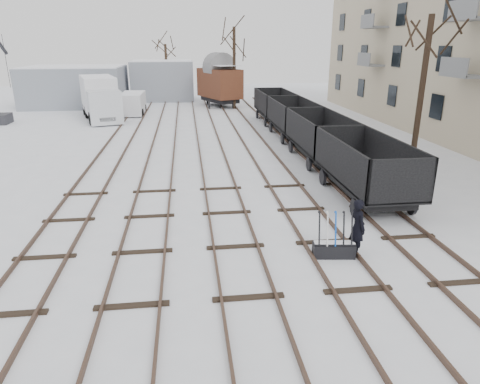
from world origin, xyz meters
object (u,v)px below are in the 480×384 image
object	(u,v)px
lorry	(100,98)
ground_frame	(334,249)
freight_wagon_a	(364,176)
worker	(358,227)
panel_van	(133,103)
box_van_wagon	(219,82)

from	to	relation	value
lorry	ground_frame	bearing A→B (deg)	-83.35
ground_frame	freight_wagon_a	size ratio (longest dim) A/B	0.24
ground_frame	freight_wagon_a	xyz separation A→B (m)	(3.02, 5.06, 0.70)
ground_frame	worker	world-z (taller)	worker
lorry	panel_van	xyz separation A→B (m)	(2.48, 2.47, -0.83)
ground_frame	worker	distance (m)	0.99
box_van_wagon	ground_frame	bearing A→B (deg)	-111.16
ground_frame	panel_van	size ratio (longest dim) A/B	0.33
lorry	panel_van	world-z (taller)	lorry
worker	panel_van	world-z (taller)	panel_van
box_van_wagon	panel_van	distance (m)	9.76
box_van_wagon	worker	bearing A→B (deg)	-109.91
box_van_wagon	panel_van	world-z (taller)	box_van_wagon
worker	ground_frame	bearing A→B (deg)	88.93
freight_wagon_a	panel_van	xyz separation A→B (m)	(-12.36, 24.86, 0.06)
worker	lorry	bearing A→B (deg)	16.02
worker	box_van_wagon	size ratio (longest dim) A/B	0.30
worker	freight_wagon_a	world-z (taller)	freight_wagon_a
worker	panel_van	bearing A→B (deg)	10.03
ground_frame	freight_wagon_a	distance (m)	5.93
box_van_wagon	lorry	world-z (taller)	box_van_wagon
ground_frame	box_van_wagon	world-z (taller)	box_van_wagon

